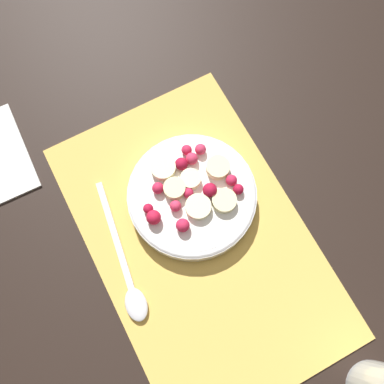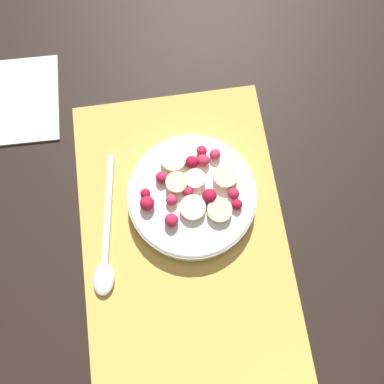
{
  "view_description": "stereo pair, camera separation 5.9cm",
  "coord_description": "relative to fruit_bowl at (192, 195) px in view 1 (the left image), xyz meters",
  "views": [
    {
      "loc": [
        0.1,
        -0.06,
        0.6
      ],
      "look_at": [
        -0.06,
        0.02,
        0.04
      ],
      "focal_mm": 40.0,
      "sensor_mm": 36.0,
      "label": 1
    },
    {
      "loc": [
        0.11,
        -0.01,
        0.6
      ],
      "look_at": [
        -0.06,
        0.02,
        0.04
      ],
      "focal_mm": 40.0,
      "sensor_mm": 36.0,
      "label": 2
    }
  ],
  "objects": [
    {
      "name": "placemat",
      "position": [
        0.06,
        -0.02,
        -0.02
      ],
      "size": [
        0.46,
        0.29,
        0.01
      ],
      "color": "#E0B251",
      "rests_on": "ground_plane"
    },
    {
      "name": "ground_plane",
      "position": [
        0.06,
        -0.02,
        -0.02
      ],
      "size": [
        3.0,
        3.0,
        0.0
      ],
      "primitive_type": "plane",
      "color": "black"
    },
    {
      "name": "fruit_bowl",
      "position": [
        0.0,
        0.0,
        0.0
      ],
      "size": [
        0.18,
        0.18,
        0.05
      ],
      "color": "white",
      "rests_on": "placemat"
    },
    {
      "name": "spoon",
      "position": [
        0.06,
        -0.13,
        -0.01
      ],
      "size": [
        0.21,
        0.05,
        0.01
      ],
      "rotation": [
        0.0,
        0.0,
        6.14
      ],
      "color": "silver",
      "rests_on": "placemat"
    }
  ]
}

